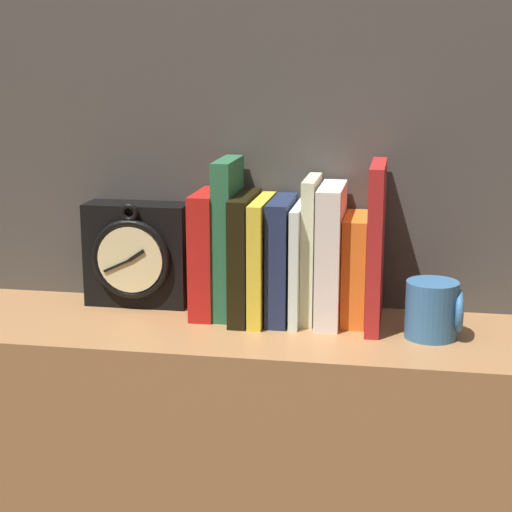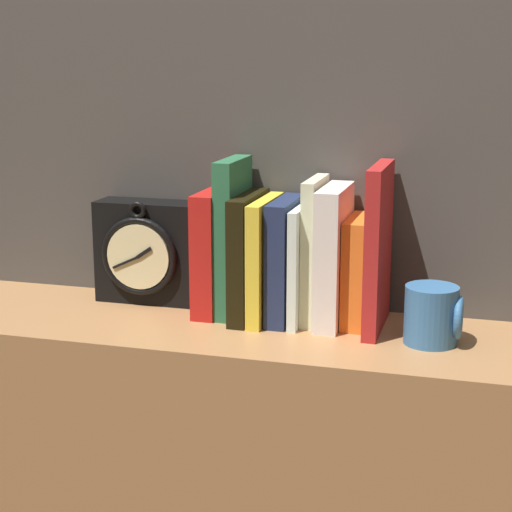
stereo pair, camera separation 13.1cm
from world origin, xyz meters
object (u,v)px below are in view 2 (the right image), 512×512
object	(u,v)px
book_slot4_navy	(285,260)
book_slot5_white	(302,264)
book_slot1_green	(233,237)
book_slot7_white	(334,256)
book_slot3_yellow	(267,259)
book_slot9_red	(378,248)
clock	(147,252)
book_slot8_orange	(359,271)
mug	(433,315)
book_slot2_black	(249,256)
book_slot0_red	(213,252)
book_slot6_cream	(314,250)

from	to	relation	value
book_slot4_navy	book_slot5_white	bearing A→B (deg)	-1.57
book_slot1_green	book_slot4_navy	xyz separation A→B (m)	(0.09, -0.01, -0.03)
book_slot4_navy	book_slot7_white	size ratio (longest dim) A/B	0.89
book_slot3_yellow	book_slot9_red	size ratio (longest dim) A/B	0.76
clock	book_slot8_orange	bearing A→B (deg)	-3.44
book_slot8_orange	book_slot9_red	xyz separation A→B (m)	(0.03, -0.02, 0.04)
book_slot5_white	book_slot7_white	xyz separation A→B (m)	(0.05, 0.00, 0.02)
book_slot3_yellow	book_slot4_navy	size ratio (longest dim) A/B	1.00
book_slot4_navy	mug	bearing A→B (deg)	-14.22
book_slot2_black	book_slot4_navy	world-z (taller)	book_slot2_black
clock	book_slot3_yellow	xyz separation A→B (m)	(0.22, -0.04, 0.01)
book_slot0_red	book_slot9_red	bearing A→B (deg)	-3.11
book_slot5_white	book_slot9_red	bearing A→B (deg)	-3.83
book_slot0_red	book_slot9_red	world-z (taller)	book_slot9_red
book_slot3_yellow	book_slot6_cream	distance (m)	0.08
book_slot2_black	book_slot8_orange	world-z (taller)	book_slot2_black
book_slot4_navy	clock	bearing A→B (deg)	172.83
book_slot0_red	book_slot2_black	world-z (taller)	same
book_slot1_green	book_slot6_cream	world-z (taller)	book_slot1_green
book_slot0_red	book_slot6_cream	size ratio (longest dim) A/B	0.88
book_slot3_yellow	book_slot9_red	bearing A→B (deg)	-0.87
clock	book_slot0_red	bearing A→B (deg)	-11.30
clock	book_slot1_green	bearing A→B (deg)	-8.32
book_slot0_red	book_slot9_red	distance (m)	0.27
book_slot2_black	book_slot7_white	size ratio (longest dim) A/B	0.92
book_slot4_navy	book_slot2_black	bearing A→B (deg)	-174.83
mug	book_slot4_navy	bearing A→B (deg)	165.78
clock	book_slot5_white	distance (m)	0.28
book_slot1_green	book_slot5_white	distance (m)	0.12
book_slot7_white	book_slot5_white	bearing A→B (deg)	-179.76
book_slot2_black	book_slot9_red	world-z (taller)	book_slot9_red
book_slot0_red	book_slot7_white	size ratio (longest dim) A/B	0.92
book_slot3_yellow	book_slot8_orange	xyz separation A→B (m)	(0.15, 0.02, -0.01)
clock	book_slot7_white	distance (m)	0.33
book_slot3_yellow	book_slot2_black	bearing A→B (deg)	178.48
book_slot2_black	mug	world-z (taller)	book_slot2_black
clock	book_slot9_red	size ratio (longest dim) A/B	0.71
book_slot4_navy	book_slot6_cream	xyz separation A→B (m)	(0.05, 0.01, 0.02)
book_slot0_red	book_slot8_orange	world-z (taller)	book_slot0_red
book_slot5_white	book_slot7_white	bearing A→B (deg)	0.24
clock	book_slot7_white	world-z (taller)	book_slot7_white
book_slot7_white	book_slot8_orange	bearing A→B (deg)	14.41
book_slot3_yellow	book_slot6_cream	xyz separation A→B (m)	(0.07, 0.02, 0.02)
clock	book_slot2_black	distance (m)	0.20
book_slot4_navy	book_slot5_white	xyz separation A→B (m)	(0.03, -0.00, -0.00)
book_slot9_red	mug	size ratio (longest dim) A/B	2.94
clock	book_slot3_yellow	distance (m)	0.23
book_slot7_white	book_slot8_orange	distance (m)	0.05
book_slot7_white	clock	bearing A→B (deg)	174.43
clock	book_slot1_green	world-z (taller)	book_slot1_green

